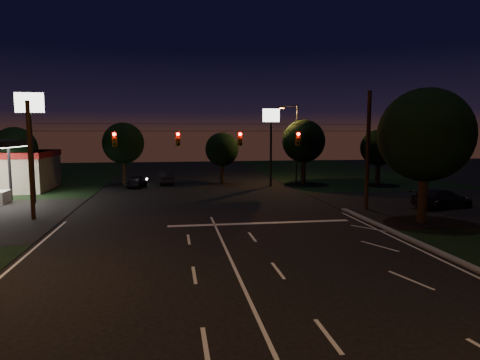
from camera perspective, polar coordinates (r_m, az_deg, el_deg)
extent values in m
plane|color=black|center=(16.71, 0.62, -14.43)|extent=(140.00, 140.00, 0.00)
cube|color=black|center=(39.15, 26.44, -2.97)|extent=(20.00, 16.00, 0.02)
cube|color=silver|center=(28.11, 2.72, -5.77)|extent=(12.00, 0.50, 0.01)
cylinder|color=black|center=(34.25, 16.43, -3.82)|extent=(0.30, 0.30, 9.00)
cylinder|color=black|center=(32.36, -25.80, -4.80)|extent=(0.28, 0.28, 8.00)
cylinder|color=black|center=(30.50, -4.13, 6.53)|extent=(24.00, 0.03, 0.03)
cylinder|color=black|center=(30.51, -4.14, 7.47)|extent=(24.00, 0.02, 0.02)
cube|color=#3F3307|center=(30.64, -16.38, 5.26)|extent=(0.32, 0.26, 1.00)
sphere|color=#FF0705|center=(30.48, -16.43, 5.87)|extent=(0.22, 0.22, 0.22)
sphere|color=black|center=(30.48, -16.41, 5.25)|extent=(0.20, 0.20, 0.20)
sphere|color=black|center=(30.49, -16.39, 4.63)|extent=(0.20, 0.20, 0.20)
cube|color=#3F3307|center=(30.40, -8.28, 5.44)|extent=(0.32, 0.26, 1.00)
sphere|color=#FF0705|center=(30.23, -8.28, 6.06)|extent=(0.22, 0.22, 0.22)
sphere|color=black|center=(30.24, -8.27, 5.44)|extent=(0.20, 0.20, 0.20)
sphere|color=black|center=(30.24, -8.26, 4.81)|extent=(0.20, 0.20, 0.20)
cube|color=#3F3307|center=(30.78, -0.02, 5.52)|extent=(0.32, 0.26, 1.00)
sphere|color=#FF0705|center=(30.61, 0.03, 6.13)|extent=(0.22, 0.22, 0.22)
sphere|color=black|center=(30.62, 0.03, 5.52)|extent=(0.20, 0.20, 0.20)
sphere|color=black|center=(30.62, 0.03, 4.90)|extent=(0.20, 0.20, 0.20)
cube|color=#3F3307|center=(31.74, 7.71, 5.49)|extent=(0.32, 0.26, 1.00)
sphere|color=#FF0705|center=(31.58, 7.80, 6.09)|extent=(0.22, 0.22, 0.22)
sphere|color=black|center=(31.58, 7.79, 5.49)|extent=(0.20, 0.20, 0.20)
sphere|color=black|center=(31.59, 7.78, 4.89)|extent=(0.20, 0.20, 0.20)
cube|color=gray|center=(40.25, -29.13, -2.08)|extent=(0.80, 2.00, 1.10)
cylinder|color=black|center=(41.91, -28.34, 0.82)|extent=(0.24, 0.24, 4.80)
cylinder|color=black|center=(39.14, -25.95, 2.59)|extent=(0.24, 0.24, 7.50)
cube|color=white|center=(39.15, -26.28, 9.24)|extent=(2.20, 0.30, 1.60)
cylinder|color=black|center=(46.68, 4.13, 3.44)|extent=(0.24, 0.24, 7.00)
cube|color=white|center=(46.65, 4.18, 8.60)|extent=(1.80, 0.30, 1.40)
cylinder|color=black|center=(49.47, 7.58, 4.73)|extent=(0.20, 0.20, 9.00)
cylinder|color=black|center=(49.28, 6.63, 9.74)|extent=(1.80, 0.12, 0.12)
cube|color=black|center=(49.04, 5.61, 9.65)|extent=(0.60, 0.35, 0.22)
cube|color=orange|center=(49.04, 5.60, 9.51)|extent=(0.45, 0.25, 0.04)
cylinder|color=black|center=(30.34, 23.17, -1.56)|extent=(0.60, 0.60, 4.00)
sphere|color=black|center=(30.08, 23.49, 5.56)|extent=(6.00, 6.00, 6.00)
sphere|color=black|center=(30.78, 23.97, 5.21)|extent=(4.50, 4.50, 4.50)
sphere|color=black|center=(30.02, 22.20, 5.35)|extent=(4.20, 4.20, 4.20)
cylinder|color=black|center=(48.13, -27.63, 0.42)|extent=(0.49, 0.49, 3.00)
sphere|color=black|center=(47.95, -27.80, 3.77)|extent=(4.20, 4.20, 4.20)
sphere|color=black|center=(48.12, -27.20, 3.66)|extent=(3.15, 3.15, 3.15)
sphere|color=black|center=(48.29, -28.19, 3.65)|extent=(2.94, 2.94, 2.94)
cylinder|color=black|center=(49.87, -15.20, 1.26)|extent=(0.52, 0.52, 3.25)
sphere|color=black|center=(49.70, -15.30, 4.77)|extent=(4.60, 4.60, 4.60)
sphere|color=black|center=(50.00, -14.73, 4.64)|extent=(3.45, 3.45, 3.45)
sphere|color=black|center=(49.98, -15.80, 4.65)|extent=(3.22, 3.22, 3.22)
cylinder|color=black|center=(48.93, -2.40, 1.10)|extent=(0.47, 0.47, 2.75)
sphere|color=black|center=(48.76, -2.42, 4.12)|extent=(3.80, 3.80, 3.80)
sphere|color=black|center=(49.09, -2.01, 4.01)|extent=(2.85, 2.85, 2.85)
sphere|color=black|center=(48.91, -2.89, 4.03)|extent=(2.66, 2.66, 2.66)
cylinder|color=black|center=(48.83, 8.42, 1.40)|extent=(0.53, 0.53, 3.40)
sphere|color=black|center=(48.65, 8.49, 5.15)|extent=(4.80, 4.80, 4.80)
sphere|color=black|center=(49.15, 8.89, 4.99)|extent=(3.60, 3.60, 3.60)
sphere|color=black|center=(48.74, 7.86, 5.04)|extent=(3.36, 3.36, 3.36)
cylinder|color=black|center=(50.03, 17.89, 0.99)|extent=(0.48, 0.48, 2.90)
sphere|color=black|center=(49.86, 18.00, 4.11)|extent=(4.00, 4.00, 4.00)
sphere|color=black|center=(50.31, 18.25, 3.98)|extent=(3.00, 3.00, 3.00)
sphere|color=black|center=(49.86, 17.48, 4.03)|extent=(2.80, 2.80, 2.80)
imported|color=black|center=(47.05, -13.59, -0.19)|extent=(2.17, 4.02, 1.30)
imported|color=black|center=(49.39, -9.83, 0.27)|extent=(1.82, 4.38, 1.41)
imported|color=black|center=(36.90, 25.36, -2.27)|extent=(5.56, 3.36, 1.51)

